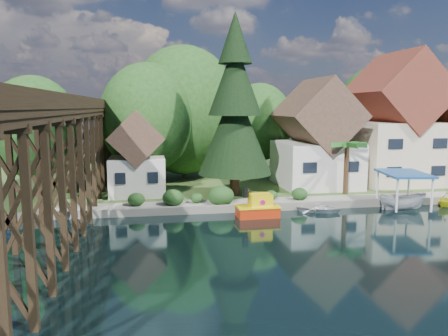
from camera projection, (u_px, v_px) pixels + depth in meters
The scene contains 16 objects.
ground at pixel (303, 239), 28.62m from camera, with size 140.00×140.00×0.00m, color black.
bank at pixel (221, 166), 61.79m from camera, with size 140.00×52.00×0.50m, color #325120.
seawall at pixel (316, 205), 37.05m from camera, with size 60.00×0.40×0.62m, color slate.
promenade at pixel (332, 199), 38.62m from camera, with size 50.00×2.60×0.06m, color gray.
trestle_bridge at pixel (59, 154), 30.30m from camera, with size 4.12×44.18×9.30m.
house_left at pixel (316, 141), 44.68m from camera, with size 7.64×8.64×11.02m.
house_center at pixel (395, 128), 46.47m from camera, with size 8.65×9.18×13.89m.
shed at pixel (137, 159), 40.44m from camera, with size 5.09×5.40×7.85m.
bg_trees at pixel (248, 119), 48.53m from camera, with size 49.90×13.30×10.57m.
shrubs at pixel (214, 195), 36.73m from camera, with size 15.76×2.47×1.70m.
conifer at pixel (235, 109), 39.17m from camera, with size 6.68×6.68×16.44m.
palm_tree at pixel (347, 146), 40.34m from camera, with size 4.02×4.02×5.17m.
tugboat at pixel (258, 208), 34.34m from camera, with size 3.40×1.93×2.43m.
boat_white_a at pixel (319, 207), 36.09m from camera, with size 2.56×3.59×0.74m, color silver.
boat_canopy at pixel (403, 194), 36.63m from camera, with size 4.18×5.42×3.18m.
boat_yellow at pixel (448, 198), 37.92m from camera, with size 2.37×2.75×1.45m, color #CECD16.
Camera 1 is at (-9.72, -26.45, 8.60)m, focal length 35.00 mm.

